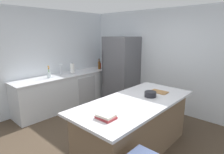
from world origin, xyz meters
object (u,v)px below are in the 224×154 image
Objects in this scene: kitchen_island at (135,125)px; mixing_bowl at (150,94)px; paper_towel_roll at (72,69)px; refrigerator at (121,71)px; cutting_board at (159,92)px; flower_vase at (49,74)px; soda_bottle at (102,63)px; hot_sauce_bottle at (100,65)px; cookbook_stack at (106,116)px; vinegar_bottle at (103,64)px; whiskey_bottle at (99,65)px; sink_faucet at (61,69)px.

mixing_bowl is at bearing 77.11° from kitchen_island.
mixing_bowl is at bearing -4.91° from paper_towel_roll.
cutting_board is (1.73, -0.97, -0.03)m from refrigerator.
flower_vase is 0.85× the size of soda_bottle.
kitchen_island is 2.38m from refrigerator.
hot_sauce_bottle is 3.58m from cookbook_stack.
whiskey_bottle is (0.00, -0.19, 0.00)m from vinegar_bottle.
hot_sauce_bottle is (0.07, 1.38, -0.07)m from sink_faucet.
sink_faucet is at bearing -93.00° from hot_sauce_bottle.
whiskey_bottle reaches higher than kitchen_island.
cutting_board is (0.07, 0.66, 0.46)m from kitchen_island.
paper_towel_roll reaches higher than vinegar_bottle.
sink_faucet reaches higher than kitchen_island.
refrigerator is 0.87m from hot_sauce_bottle.
paper_towel_roll reaches higher than flower_vase.
flower_vase is 0.70m from paper_towel_roll.
soda_bottle is 1.49× the size of cookbook_stack.
kitchen_island is 2.58m from flower_vase.
paper_towel_roll is at bearing 175.09° from mixing_bowl.
cookbook_stack reaches higher than kitchen_island.
refrigerator is 5.98× the size of whiskey_bottle.
hot_sauce_bottle is (-0.01, 1.07, -0.05)m from paper_towel_roll.
soda_bottle is at bearing 120.15° from whiskey_bottle.
paper_towel_roll is at bearing -93.21° from whiskey_bottle.
cutting_board is at bearing 91.22° from cookbook_stack.
refrigerator is 5.21× the size of soda_bottle.
soda_bottle is (-2.63, 1.81, 0.59)m from kitchen_island.
refrigerator is 1.68m from sink_faucet.
refrigerator is 6.11× the size of flower_vase.
cookbook_stack is 1.19× the size of mixing_bowl.
whiskey_bottle reaches higher than paper_towel_roll.
flower_vase is at bearing -90.86° from paper_towel_roll.
cutting_board is (2.58, 0.11, -0.12)m from paper_towel_roll.
soda_bottle is 0.20m from vinegar_bottle.
kitchen_island is at bearing -44.51° from refrigerator.
whiskey_bottle is (0.17, -0.29, -0.01)m from soda_bottle.
kitchen_island is at bearing -12.46° from paper_towel_roll.
paper_towel_roll is (-2.51, 0.56, 0.58)m from kitchen_island.
sink_faucet is 1.46× the size of mixing_bowl.
cookbook_stack is at bearing -42.28° from whiskey_bottle.
paper_towel_roll is 1.15m from vinegar_bottle.
mixing_bowl is at bearing 91.07° from cookbook_stack.
kitchen_island is 7.20× the size of whiskey_bottle.
hot_sauce_bottle is (-0.06, -0.08, -0.04)m from vinegar_bottle.
soda_bottle is 2.93m from cutting_board.
kitchen_island is 7.36× the size of flower_vase.
cookbook_stack is (2.70, -1.05, -0.12)m from sink_faucet.
hot_sauce_bottle is at bearing 90.05° from flower_vase.
whiskey_bottle is 3.46m from cookbook_stack.
paper_towel_roll is at bearing -84.79° from soda_bottle.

